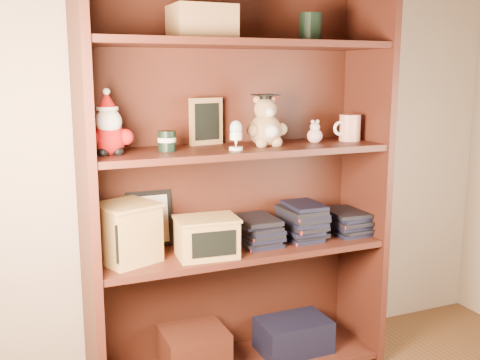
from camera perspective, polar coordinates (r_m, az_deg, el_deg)
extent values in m
cube|color=tan|center=(2.28, -5.03, 11.27)|extent=(3.00, 0.04, 2.50)
cube|color=#471E14|center=(2.04, -15.31, -1.78)|extent=(0.03, 0.35, 1.60)
cube|color=#471E14|center=(2.48, 12.56, 0.55)|extent=(0.03, 0.35, 1.60)
cube|color=#411C11|center=(2.34, -1.58, 0.23)|extent=(1.20, 0.02, 1.60)
cube|color=#471E14|center=(2.15, 0.00, 13.67)|extent=(1.14, 0.33, 0.02)
cube|color=#411C11|center=(2.35, -4.70, -16.89)|extent=(0.25, 0.22, 0.18)
cube|color=black|center=(2.52, 5.44, -15.40)|extent=(0.30, 0.20, 0.14)
cube|color=#9E7547|center=(2.10, -3.91, 15.69)|extent=(0.22, 0.18, 0.12)
cylinder|color=black|center=(2.29, 7.18, 15.12)|extent=(0.09, 0.09, 0.11)
cube|color=#471E14|center=(2.26, 0.00, -7.05)|extent=(1.14, 0.33, 0.02)
cube|color=#471E14|center=(2.17, 0.00, 3.05)|extent=(1.14, 0.33, 0.02)
sphere|color=#A50F0F|center=(2.02, -13.21, 4.13)|extent=(0.12, 0.12, 0.12)
sphere|color=#A50F0F|center=(1.99, -14.70, 4.11)|extent=(0.06, 0.06, 0.06)
sphere|color=#A50F0F|center=(2.01, -11.54, 4.31)|extent=(0.06, 0.06, 0.06)
sphere|color=black|center=(1.99, -13.72, 2.74)|extent=(0.04, 0.04, 0.04)
sphere|color=black|center=(2.00, -12.29, 2.84)|extent=(0.04, 0.04, 0.04)
sphere|color=white|center=(2.00, -13.21, 5.82)|extent=(0.09, 0.09, 0.09)
sphere|color=#D8B293|center=(2.01, -13.31, 6.42)|extent=(0.06, 0.06, 0.06)
cone|color=#A50F0F|center=(2.01, -13.37, 7.87)|extent=(0.07, 0.07, 0.06)
sphere|color=white|center=(2.01, -13.41, 8.74)|extent=(0.02, 0.02, 0.02)
cylinder|color=white|center=(2.01, -13.34, 7.09)|extent=(0.08, 0.08, 0.01)
cylinder|color=black|center=(2.07, -7.43, 3.95)|extent=(0.06, 0.06, 0.07)
cylinder|color=beige|center=(2.07, -7.43, 4.08)|extent=(0.07, 0.07, 0.02)
cube|color=#9E7547|center=(2.23, -3.47, 5.96)|extent=(0.14, 0.05, 0.18)
cube|color=black|center=(2.22, -3.37, 5.93)|extent=(0.11, 0.03, 0.14)
cube|color=#9E7547|center=(2.26, -3.71, 4.08)|extent=(0.07, 0.07, 0.01)
cylinder|color=white|center=(2.08, -0.40, 3.23)|extent=(0.05, 0.05, 0.01)
cone|color=white|center=(2.08, -0.40, 3.86)|extent=(0.02, 0.02, 0.04)
cylinder|color=white|center=(2.07, -0.41, 4.49)|extent=(0.05, 0.05, 0.03)
ellipsoid|color=silver|center=(2.07, -0.41, 5.29)|extent=(0.05, 0.05, 0.06)
sphere|color=#A48356|center=(2.20, 2.57, 5.05)|extent=(0.13, 0.13, 0.13)
sphere|color=white|center=(2.15, 3.21, 4.98)|extent=(0.05, 0.05, 0.05)
sphere|color=#A48356|center=(2.16, 1.36, 5.07)|extent=(0.05, 0.05, 0.05)
sphere|color=#A48356|center=(2.21, 4.18, 5.18)|extent=(0.05, 0.05, 0.05)
sphere|color=#A48356|center=(2.16, 2.22, 3.79)|extent=(0.05, 0.05, 0.05)
sphere|color=#A48356|center=(2.19, 3.74, 3.87)|extent=(0.05, 0.05, 0.05)
sphere|color=#A48356|center=(2.20, 2.59, 7.19)|extent=(0.09, 0.09, 0.09)
sphere|color=white|center=(2.16, 3.01, 6.89)|extent=(0.04, 0.04, 0.04)
sphere|color=#A48356|center=(2.19, 1.73, 8.14)|extent=(0.03, 0.03, 0.03)
sphere|color=#A48356|center=(2.22, 3.25, 8.17)|extent=(0.03, 0.03, 0.03)
cylinder|color=black|center=(2.19, 2.60, 8.38)|extent=(0.04, 0.04, 0.02)
cube|color=black|center=(2.19, 2.60, 8.65)|extent=(0.09, 0.09, 0.01)
cylinder|color=#A50F0F|center=(2.20, 3.79, 8.37)|extent=(0.00, 0.04, 0.03)
sphere|color=beige|center=(2.31, 7.60, 4.45)|extent=(0.06, 0.06, 0.06)
sphere|color=beige|center=(2.31, 7.62, 5.36)|extent=(0.04, 0.04, 0.04)
sphere|color=beige|center=(2.30, 7.40, 5.90)|extent=(0.02, 0.02, 0.02)
sphere|color=beige|center=(2.31, 7.88, 5.91)|extent=(0.02, 0.02, 0.02)
cylinder|color=silver|center=(2.40, 11.10, 5.23)|extent=(0.09, 0.09, 0.11)
torus|color=white|center=(2.37, 10.11, 5.20)|extent=(0.06, 0.01, 0.06)
cube|color=black|center=(2.25, -9.15, -3.94)|extent=(0.18, 0.04, 0.22)
cube|color=beige|center=(2.24, -9.10, -4.00)|extent=(0.14, 0.03, 0.19)
cube|color=tan|center=(2.10, -11.42, -5.35)|extent=(0.25, 0.25, 0.21)
cube|color=black|center=(2.01, -10.85, -6.08)|extent=(0.13, 0.05, 0.14)
cube|color=tan|center=(2.07, -11.53, -2.50)|extent=(0.26, 0.26, 0.01)
cube|color=tan|center=(2.12, -3.40, -5.92)|extent=(0.23, 0.17, 0.14)
cube|color=black|center=(2.05, -2.65, -6.51)|extent=(0.16, 0.02, 0.09)
cube|color=tan|center=(2.10, -3.42, -3.97)|extent=(0.24, 0.18, 0.01)
cube|color=black|center=(2.28, 1.86, -6.32)|extent=(0.14, 0.20, 0.02)
cube|color=black|center=(2.28, 1.86, -5.93)|extent=(0.14, 0.20, 0.02)
cube|color=black|center=(2.27, 1.86, -5.55)|extent=(0.14, 0.20, 0.02)
cube|color=black|center=(2.27, 1.86, -5.16)|extent=(0.14, 0.20, 0.02)
cube|color=black|center=(2.26, 1.87, -4.77)|extent=(0.14, 0.20, 0.02)
cube|color=black|center=(2.26, 1.87, -4.38)|extent=(0.14, 0.20, 0.02)
cube|color=black|center=(2.26, 1.87, -3.99)|extent=(0.14, 0.20, 0.02)
cube|color=black|center=(2.25, 1.87, -3.60)|extent=(0.14, 0.20, 0.02)
cube|color=black|center=(2.37, 6.29, -5.72)|extent=(0.14, 0.20, 0.02)
cube|color=black|center=(2.37, 6.29, -5.35)|extent=(0.14, 0.20, 0.02)
cube|color=black|center=(2.36, 6.30, -4.98)|extent=(0.14, 0.20, 0.02)
cube|color=black|center=(2.36, 6.31, -4.60)|extent=(0.14, 0.20, 0.02)
cube|color=black|center=(2.35, 6.32, -4.23)|extent=(0.14, 0.20, 0.02)
cube|color=black|center=(2.35, 6.33, -3.85)|extent=(0.14, 0.20, 0.02)
cube|color=black|center=(2.35, 6.33, -3.47)|extent=(0.14, 0.20, 0.02)
cube|color=black|center=(2.34, 6.34, -3.09)|extent=(0.14, 0.20, 0.02)
cube|color=black|center=(2.34, 6.35, -2.71)|extent=(0.14, 0.20, 0.02)
cube|color=black|center=(2.48, 10.71, -5.09)|extent=(0.14, 0.20, 0.02)
cube|color=black|center=(2.48, 10.72, -4.73)|extent=(0.14, 0.20, 0.02)
cube|color=black|center=(2.47, 10.73, -4.37)|extent=(0.14, 0.20, 0.02)
cube|color=black|center=(2.47, 10.74, -4.02)|extent=(0.14, 0.20, 0.02)
cube|color=black|center=(2.47, 10.76, -3.66)|extent=(0.14, 0.20, 0.02)
cube|color=black|center=(2.46, 10.77, -3.30)|extent=(0.14, 0.20, 0.02)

